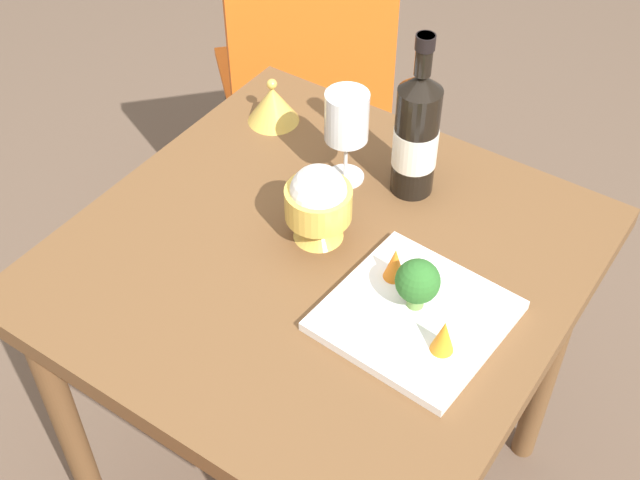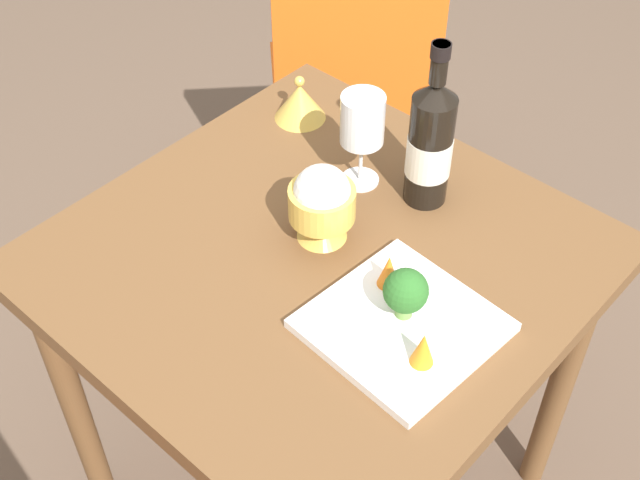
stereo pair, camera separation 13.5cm
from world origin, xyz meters
The scene contains 10 objects.
dining_table centered at (0.00, 0.00, 0.64)m, with size 0.80×0.80×0.74m.
chair_near_window centered at (0.50, -0.67, 0.53)m, with size 0.57×0.57×0.85m.
wine_bottle centered at (-0.04, -0.23, 0.86)m, with size 0.08×0.08×0.31m.
wine_glass centered at (0.07, -0.18, 0.87)m, with size 0.08×0.08×0.18m.
rice_bowl centered at (0.03, -0.03, 0.81)m, with size 0.11×0.11×0.14m.
rice_bowl_lid centered at (0.28, -0.25, 0.77)m, with size 0.10×0.10×0.09m.
serving_plate centered at (-0.20, 0.04, 0.74)m, with size 0.27×0.27×0.02m.
broccoli_floret centered at (-0.19, 0.02, 0.80)m, with size 0.07×0.07×0.09m.
carrot_garnish_left centered at (-0.26, 0.08, 0.78)m, with size 0.03×0.03×0.06m.
carrot_garnish_right centered at (-0.13, -0.01, 0.78)m, with size 0.03×0.03×0.06m.
Camera 2 is at (-0.65, 0.72, 1.72)m, focal length 47.33 mm.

